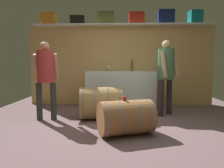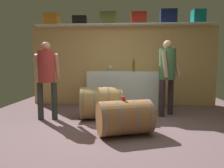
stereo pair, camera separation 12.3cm
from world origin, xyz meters
The scene contains 17 objects.
ground_plane centered at (0.00, 0.58, -0.01)m, with size 6.26×7.87×0.02m, color #72575C.
back_wall_panel centered at (0.00, 2.33, 1.08)m, with size 5.06×0.10×2.16m, color tan.
high_shelf_board centered at (0.00, 2.18, 2.17)m, with size 4.66×0.40×0.03m, color white.
toolcase_orange centered at (-1.93, 2.18, 2.34)m, with size 0.37×0.30×0.30m, color orange.
toolcase_black centered at (-1.16, 2.18, 2.30)m, with size 0.37×0.22×0.23m, color black.
toolcase_olive centered at (-0.39, 2.18, 2.35)m, with size 0.42×0.27×0.32m, color olive.
toolcase_red centered at (0.41, 2.18, 2.34)m, with size 0.40×0.29×0.30m, color red.
toolcase_navy centered at (1.18, 2.18, 2.37)m, with size 0.41×0.28×0.36m, color navy.
toolcase_teal centered at (1.95, 2.18, 2.36)m, with size 0.31×0.28×0.34m, color #107C80.
work_cabinet centered at (0.00, 1.97, 0.47)m, with size 1.79×0.61×0.95m, color white.
wine_bottle_amber centered at (0.29, 1.87, 1.10)m, with size 0.07×0.07×0.33m.
wine_glass centered at (-0.34, 2.15, 1.05)m, with size 0.09×0.09×0.15m.
wine_barrel_near centered at (0.08, -0.19, 0.28)m, with size 0.99×0.79×0.57m.
wine_barrel_far centered at (-0.42, 0.76, 0.33)m, with size 0.94×0.77×0.68m.
tasting_cup centered at (0.05, -0.19, 0.59)m, with size 0.06×0.06×0.06m, color red.
winemaker_pouring centered at (0.99, 1.12, 1.01)m, with size 0.50×0.48×1.65m.
visitor_tasting centered at (-1.52, 0.64, 0.97)m, with size 0.48×0.40×1.58m.
Camera 2 is at (0.09, -3.49, 1.15)m, focal length 33.43 mm.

